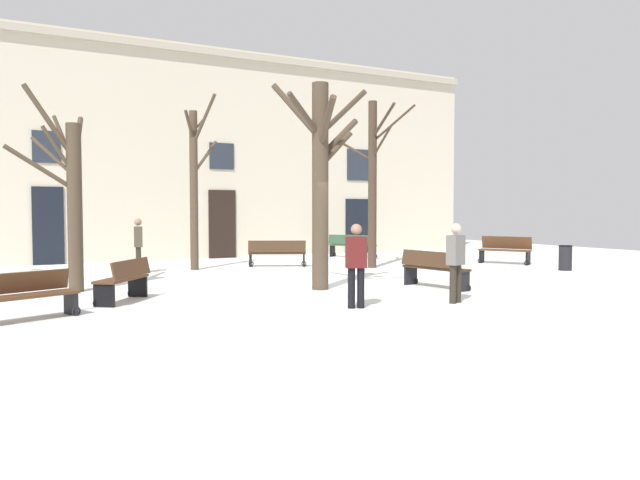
# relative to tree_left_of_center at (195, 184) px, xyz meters

# --- Properties ---
(ground_plane) EXTENTS (36.26, 36.26, 0.00)m
(ground_plane) POSITION_rel_tree_left_of_center_xyz_m (2.36, -5.81, -2.68)
(ground_plane) COLOR white
(building_facade) EXTENTS (22.66, 0.60, 8.07)m
(building_facade) POSITION_rel_tree_left_of_center_xyz_m (2.37, 4.28, 1.42)
(building_facade) COLOR beige
(building_facade) RESTS_ON ground
(tree_left_of_center) EXTENTS (1.19, 1.93, 5.31)m
(tree_left_of_center) POSITION_rel_tree_left_of_center_xyz_m (0.00, 0.00, 0.00)
(tree_left_of_center) COLOR #4C3D2D
(tree_left_of_center) RESTS_ON ground
(tree_center) EXTENTS (2.33, 2.35, 4.83)m
(tree_center) POSITION_rel_tree_left_of_center_xyz_m (1.28, -5.93, 0.03)
(tree_center) COLOR #4C3D2D
(tree_center) RESTS_ON ground
(tree_near_facade) EXTENTS (1.81, 1.51, 4.61)m
(tree_near_facade) POSITION_rel_tree_left_of_center_xyz_m (-3.90, -3.64, -0.47)
(tree_near_facade) COLOR #4C3D2D
(tree_near_facade) RESTS_ON ground
(tree_right_of_center) EXTENTS (1.33, 3.01, 5.33)m
(tree_right_of_center) POSITION_rel_tree_left_of_center_xyz_m (5.25, -1.98, 0.17)
(tree_right_of_center) COLOR #423326
(tree_right_of_center) RESTS_ON ground
(litter_bin) EXTENTS (0.42, 0.42, 0.77)m
(litter_bin) POSITION_rel_tree_left_of_center_xyz_m (10.05, -5.48, -2.29)
(litter_bin) COLOR black
(litter_bin) RESTS_ON ground
(bench_near_lamp) EXTENTS (1.46, 1.81, 0.89)m
(bench_near_lamp) POSITION_rel_tree_left_of_center_xyz_m (6.85, 1.98, -2.20)
(bench_near_lamp) COLOR #2D4C33
(bench_near_lamp) RESTS_ON ground
(bench_back_to_back_left) EXTENTS (1.70, 1.08, 0.82)m
(bench_back_to_back_left) POSITION_rel_tree_left_of_center_xyz_m (-4.98, -7.16, -2.26)
(bench_back_to_back_left) COLOR #51331E
(bench_back_to_back_left) RESTS_ON ground
(bench_near_center_tree) EXTENTS (1.26, 1.76, 0.95)m
(bench_near_center_tree) POSITION_rel_tree_left_of_center_xyz_m (10.09, -2.91, -2.19)
(bench_near_center_tree) COLOR #51331E
(bench_near_center_tree) RESTS_ON ground
(bench_by_litter_bin) EXTENTS (1.32, 1.52, 0.87)m
(bench_by_litter_bin) POSITION_rel_tree_left_of_center_xyz_m (-3.15, -5.79, -2.23)
(bench_by_litter_bin) COLOR #51331E
(bench_by_litter_bin) RESTS_ON ground
(bench_back_to_back_right) EXTENTS (1.90, 1.26, 0.87)m
(bench_back_to_back_right) POSITION_rel_tree_left_of_center_xyz_m (2.68, -0.22, -2.22)
(bench_back_to_back_right) COLOR #3D2819
(bench_back_to_back_right) RESTS_ON ground
(bench_far_corner) EXTENTS (0.77, 1.85, 0.89)m
(bench_far_corner) POSITION_rel_tree_left_of_center_xyz_m (3.77, -6.99, -2.20)
(bench_far_corner) COLOR #3D2819
(bench_far_corner) RESTS_ON ground
(person_by_shop_door) EXTENTS (0.27, 0.41, 1.62)m
(person_by_shop_door) POSITION_rel_tree_left_of_center_xyz_m (-1.78, -0.26, -1.79)
(person_by_shop_door) COLOR #2D271E
(person_by_shop_door) RESTS_ON ground
(person_strolling) EXTENTS (0.43, 0.33, 1.60)m
(person_strolling) POSITION_rel_tree_left_of_center_xyz_m (0.59, -8.66, -1.80)
(person_strolling) COLOR black
(person_strolling) RESTS_ON ground
(person_near_bench) EXTENTS (0.43, 0.33, 1.60)m
(person_near_bench) POSITION_rel_tree_left_of_center_xyz_m (2.69, -9.03, -1.80)
(person_near_bench) COLOR #2D271E
(person_near_bench) RESTS_ON ground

